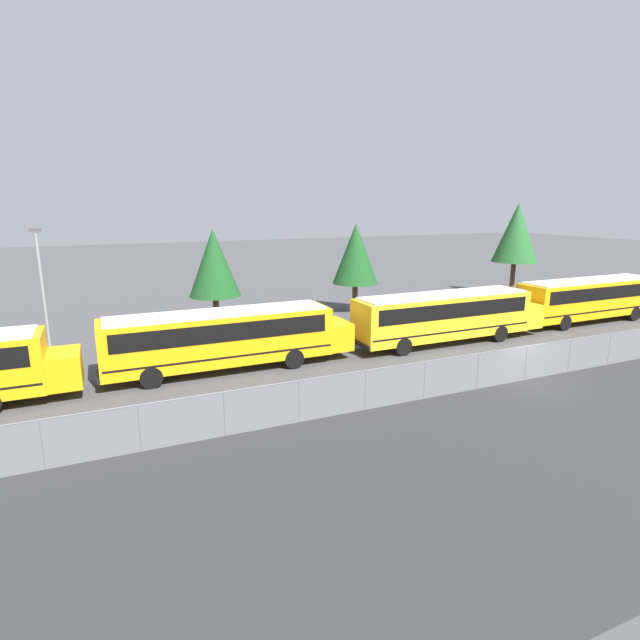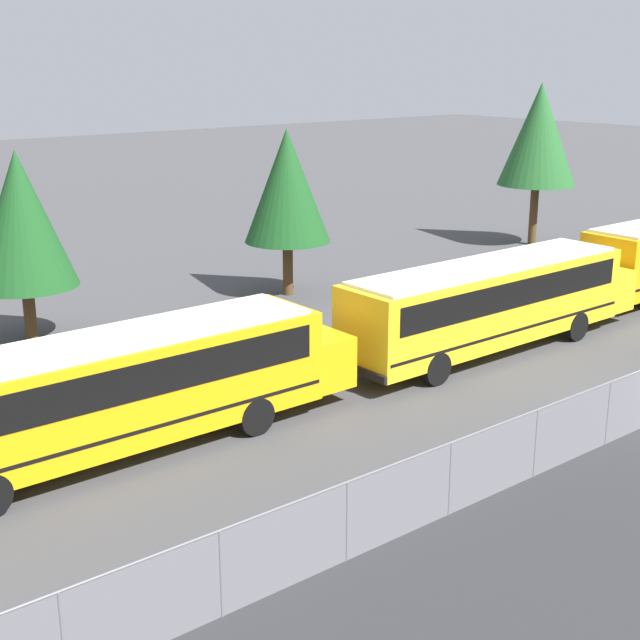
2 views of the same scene
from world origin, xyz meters
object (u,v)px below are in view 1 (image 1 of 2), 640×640
school_bus_2 (226,335)px  school_bus_4 (591,296)px  tree_2 (356,254)px  school_bus_3 (447,313)px  tree_0 (214,263)px  tree_1 (516,233)px  light_pole (42,286)px

school_bus_2 → school_bus_4: bearing=0.1°
school_bus_2 → tree_2: (13.05, 10.24, 2.78)m
school_bus_3 → tree_0: tree_0 is taller
school_bus_4 → tree_1: tree_1 is taller
school_bus_4 → school_bus_3: bearing=-178.2°
light_pole → tree_2: light_pole is taller
school_bus_2 → tree_1: (29.93, 10.38, 4.03)m
school_bus_2 → tree_1: size_ratio=1.53×
school_bus_4 → light_pole: bearing=169.0°
tree_2 → school_bus_2: bearing=-141.9°
light_pole → tree_1: bearing=4.9°
tree_0 → school_bus_2: bearing=-99.8°
light_pole → school_bus_4: bearing=-11.0°
school_bus_3 → light_pole: (-22.66, 7.47, 2.10)m
school_bus_4 → school_bus_2: bearing=-179.9°
school_bus_4 → tree_0: tree_0 is taller
school_bus_3 → school_bus_4: size_ratio=1.00×
school_bus_4 → tree_0: 27.86m
tree_0 → tree_2: bearing=-4.1°
tree_1 → school_bus_2: bearing=-160.9°
school_bus_2 → light_pole: bearing=141.1°
tree_1 → school_bus_3: bearing=-146.1°
school_bus_4 → light_pole: 36.88m
school_bus_2 → school_bus_3: 13.90m
tree_2 → school_bus_4: bearing=-35.5°
school_bus_3 → light_pole: bearing=161.8°
school_bus_3 → school_bus_4: (13.49, 0.43, 0.00)m
school_bus_2 → school_bus_3: (13.90, -0.41, 0.00)m
tree_0 → tree_2: size_ratio=0.97×
school_bus_2 → tree_2: size_ratio=1.87×
tree_1 → tree_0: bearing=178.7°
tree_0 → tree_1: 28.07m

